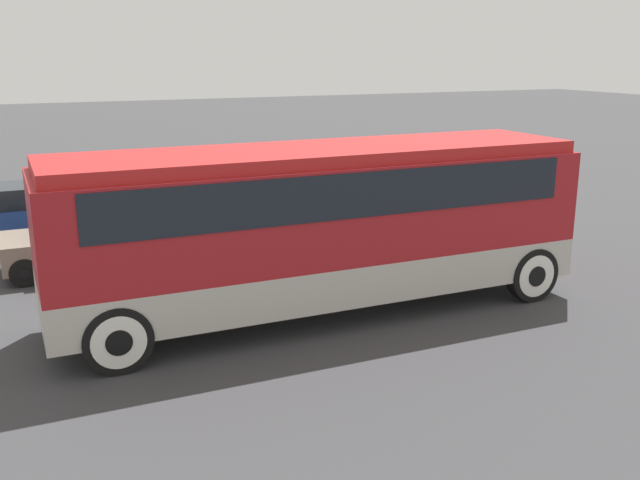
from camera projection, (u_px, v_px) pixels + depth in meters
name	position (u px, v px, depth m)	size (l,w,h in m)	color
ground_plane	(320.00, 311.00, 13.38)	(120.00, 120.00, 0.00)	#38383A
tour_bus	(325.00, 214.00, 12.94)	(9.77, 2.57, 3.09)	#B7B2A8
parked_car_near	(101.00, 237.00, 15.97)	(4.29, 1.78, 1.40)	#7A6B5B
parked_car_mid	(35.00, 209.00, 18.75)	(4.15, 1.86, 1.37)	navy
parked_car_far	(404.00, 195.00, 20.49)	(4.13, 1.81, 1.42)	#2D5638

